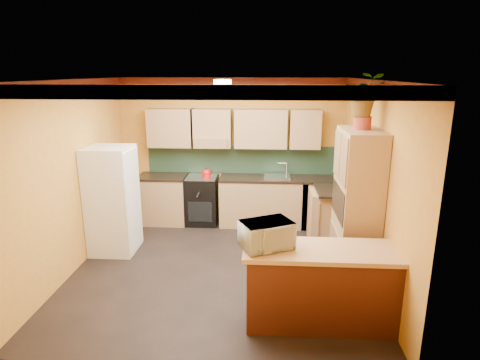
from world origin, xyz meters
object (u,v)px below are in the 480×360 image
fridge (112,200)px  pantry (356,209)px  microwave (266,235)px  stove (202,200)px  breakfast_bar (327,289)px  base_cabinets_back (235,201)px

fridge → pantry: bearing=-11.9°
microwave → fridge: bearing=117.0°
stove → breakfast_bar: size_ratio=0.51×
stove → base_cabinets_back: bearing=0.0°
base_cabinets_back → microwave: microwave is taller
fridge → microwave: fridge is taller
fridge → microwave: (2.41, -1.77, 0.23)m
fridge → pantry: (3.60, -0.76, 0.20)m
stove → breakfast_bar: 3.62m
base_cabinets_back → breakfast_bar: (1.27, -3.08, 0.00)m
breakfast_bar → microwave: size_ratio=3.31×
base_cabinets_back → microwave: size_ratio=6.71×
stove → fridge: fridge is taller
pantry → microwave: size_ratio=3.86×
stove → breakfast_bar: (1.90, -3.08, -0.02)m
base_cabinets_back → microwave: (0.58, -3.08, 0.64)m
pantry → microwave: 1.55m
pantry → microwave: bearing=-139.7°
stove → fridge: size_ratio=0.54×
breakfast_bar → pantry: bearing=64.1°
base_cabinets_back → stove: (-0.62, -0.00, 0.02)m
breakfast_bar → base_cabinets_back: bearing=112.5°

